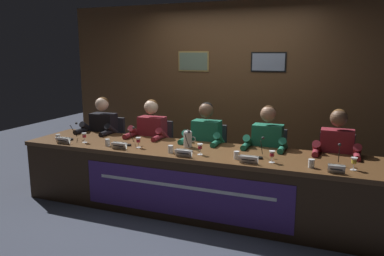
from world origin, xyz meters
The scene contains 34 objects.
ground_plane centered at (0.00, 0.00, 0.00)m, with size 12.00×12.00×0.00m, color #383D4C.
wall_back_panelled centered at (0.00, 1.58, 1.30)m, with size 5.44×0.14×2.60m.
conference_table centered at (0.00, -0.12, 0.53)m, with size 4.24×0.89×0.75m.
chair_far_left centered at (-1.58, 0.62, 0.45)m, with size 0.44×0.45×0.91m.
panelist_far_left centered at (-1.58, 0.43, 0.72)m, with size 0.51×0.48×1.24m.
nameplate_far_left centered at (-1.59, -0.34, 0.79)m, with size 0.20×0.06×0.08m.
juice_glass_far_left centered at (-1.37, -0.21, 0.83)m, with size 0.06×0.06×0.12m.
water_cup_far_left centered at (-1.75, -0.25, 0.79)m, with size 0.06×0.06×0.08m.
microphone_far_left centered at (-1.62, -0.12, 0.82)m, with size 0.06×0.17×0.22m.
chair_left centered at (-0.79, 0.62, 0.45)m, with size 0.44×0.45×0.91m.
panelist_left centered at (-0.79, 0.43, 0.72)m, with size 0.51×0.48×1.24m.
nameplate_left centered at (-0.79, -0.32, 0.79)m, with size 0.19×0.06×0.08m.
juice_glass_left centered at (-0.61, -0.18, 0.83)m, with size 0.06×0.06×0.12m.
water_cup_left centered at (-1.00, -0.24, 0.79)m, with size 0.06×0.06×0.08m.
microphone_left centered at (-0.77, -0.10, 0.82)m, with size 0.06×0.17×0.22m.
chair_center centered at (0.00, 0.62, 0.45)m, with size 0.44×0.45×0.91m.
panelist_center centered at (0.00, 0.43, 0.72)m, with size 0.51×0.48×1.24m.
nameplate_center centered at (0.04, -0.35, 0.79)m, with size 0.19×0.06×0.08m.
juice_glass_center centered at (0.18, -0.21, 0.83)m, with size 0.06×0.06×0.12m.
water_cup_center centered at (-0.16, -0.25, 0.79)m, with size 0.06×0.06×0.08m.
microphone_center centered at (-0.04, -0.08, 0.82)m, with size 0.06×0.17×0.22m.
chair_right centered at (0.79, 0.62, 0.45)m, with size 0.44×0.45×0.91m.
panelist_right centered at (0.79, 0.43, 0.72)m, with size 0.51×0.48×1.24m.
nameplate_right centered at (0.75, -0.33, 0.79)m, with size 0.19×0.06×0.08m.
juice_glass_right centered at (0.97, -0.22, 0.83)m, with size 0.06×0.06×0.12m.
water_cup_right centered at (0.60, -0.23, 0.79)m, with size 0.06×0.06×0.08m.
microphone_right centered at (0.83, -0.08, 0.82)m, with size 0.06×0.17×0.22m.
chair_far_right centered at (1.58, 0.62, 0.45)m, with size 0.44×0.45×0.91m.
panelist_far_right centered at (1.58, 0.43, 0.72)m, with size 0.51×0.48×1.24m.
nameplate_far_right centered at (1.59, -0.34, 0.79)m, with size 0.16×0.06×0.08m.
juice_glass_far_right centered at (1.75, -0.18, 0.83)m, with size 0.06×0.06×0.12m.
water_cup_far_right centered at (1.36, -0.25, 0.79)m, with size 0.06×0.06×0.08m.
microphone_far_right centered at (1.61, -0.10, 0.82)m, with size 0.06×0.17×0.22m.
water_pitcher_central centered at (-0.08, 0.07, 0.84)m, with size 0.15×0.10×0.21m.
Camera 1 is at (1.59, -3.99, 1.85)m, focal length 35.30 mm.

